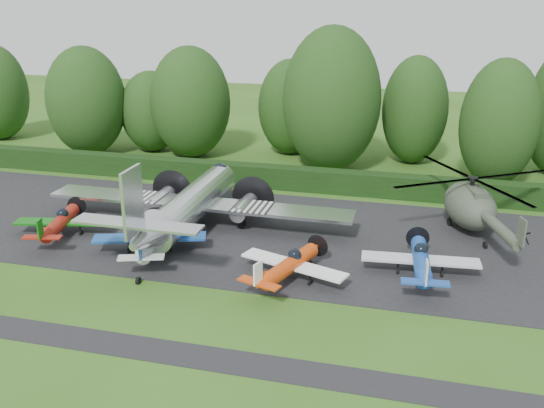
% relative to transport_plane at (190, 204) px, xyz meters
% --- Properties ---
extents(ground, '(160.00, 160.00, 0.00)m').
position_rel_transport_plane_xyz_m(ground, '(3.58, -9.27, -2.14)').
color(ground, '#2B4C15').
rests_on(ground, ground).
extents(apron, '(70.00, 18.00, 0.01)m').
position_rel_transport_plane_xyz_m(apron, '(3.58, 0.73, -2.14)').
color(apron, black).
rests_on(apron, ground).
extents(taxiway_verge, '(70.00, 2.00, 0.00)m').
position_rel_transport_plane_xyz_m(taxiway_verge, '(3.58, -15.27, -2.14)').
color(taxiway_verge, black).
rests_on(taxiway_verge, ground).
extents(hedgerow, '(90.00, 1.60, 2.00)m').
position_rel_transport_plane_xyz_m(hedgerow, '(3.58, 11.73, -2.14)').
color(hedgerow, black).
rests_on(hedgerow, ground).
extents(transport_plane, '(23.99, 18.39, 7.69)m').
position_rel_transport_plane_xyz_m(transport_plane, '(0.00, 0.00, 0.00)').
color(transport_plane, silver).
rests_on(transport_plane, ground).
extents(light_plane_red, '(7.06, 7.42, 2.71)m').
position_rel_transport_plane_xyz_m(light_plane_red, '(-8.89, -3.30, -1.01)').
color(light_plane_red, maroon).
rests_on(light_plane_red, ground).
extents(light_plane_white, '(7.71, 8.11, 2.96)m').
position_rel_transport_plane_xyz_m(light_plane_white, '(-1.25, -4.63, -0.91)').
color(light_plane_white, silver).
rests_on(light_plane_white, ground).
extents(light_plane_orange, '(7.13, 7.49, 2.74)m').
position_rel_transport_plane_xyz_m(light_plane_orange, '(8.95, -6.18, -1.00)').
color(light_plane_orange, '#C63E0B').
rests_on(light_plane_orange, ground).
extents(light_plane_blue, '(7.41, 7.79, 2.85)m').
position_rel_transport_plane_xyz_m(light_plane_blue, '(16.83, -3.56, -0.96)').
color(light_plane_blue, '#19459B').
rests_on(light_plane_blue, ground).
extents(helicopter, '(13.00, 15.22, 4.19)m').
position_rel_transport_plane_xyz_m(helicopter, '(20.09, 5.33, 0.11)').
color(helicopter, '#333B2D').
rests_on(helicopter, ground).
extents(tree_0, '(6.76, 6.76, 8.82)m').
position_rel_transport_plane_xyz_m(tree_0, '(-12.80, 21.14, 2.26)').
color(tree_0, black).
rests_on(tree_0, ground).
extents(tree_2, '(8.34, 8.34, 11.57)m').
position_rel_transport_plane_xyz_m(tree_2, '(-18.92, 18.19, 3.63)').
color(tree_2, black).
rests_on(tree_2, ground).
extents(tree_5, '(7.00, 7.00, 10.23)m').
position_rel_transport_plane_xyz_m(tree_5, '(2.23, 23.77, 2.96)').
color(tree_5, black).
rests_on(tree_5, ground).
extents(tree_6, '(6.62, 6.62, 10.99)m').
position_rel_transport_plane_xyz_m(tree_6, '(15.23, 23.34, 3.34)').
color(tree_6, black).
rests_on(tree_6, ground).
extents(tree_7, '(9.51, 9.51, 14.05)m').
position_rel_transport_plane_xyz_m(tree_7, '(7.42, 18.61, 4.87)').
color(tree_7, black).
rests_on(tree_7, ground).
extents(tree_8, '(8.42, 8.42, 11.67)m').
position_rel_transport_plane_xyz_m(tree_8, '(-7.74, 19.99, 3.68)').
color(tree_8, black).
rests_on(tree_8, ground).
extents(tree_9, '(6.99, 6.99, 11.59)m').
position_rel_transport_plane_xyz_m(tree_9, '(22.79, 17.44, 3.64)').
color(tree_9, black).
rests_on(tree_9, ground).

